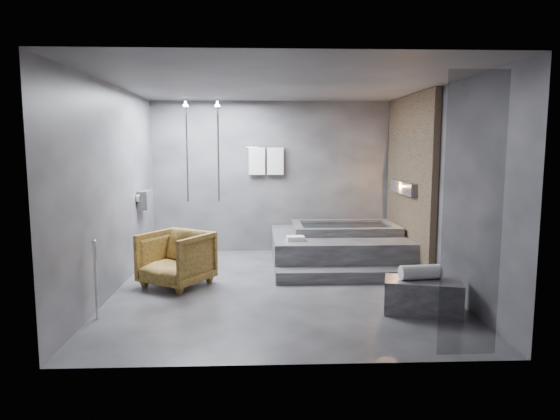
{
  "coord_description": "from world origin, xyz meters",
  "views": [
    {
      "loc": [
        -0.27,
        -6.83,
        1.99
      ],
      "look_at": [
        0.02,
        0.3,
        1.06
      ],
      "focal_mm": 32.0,
      "sensor_mm": 36.0,
      "label": 1
    }
  ],
  "objects": [
    {
      "name": "deck_towel",
      "position": [
        0.29,
        0.87,
        0.54
      ],
      "size": [
        0.28,
        0.21,
        0.07
      ],
      "primitive_type": "cube",
      "rotation": [
        0.0,
        0.0,
        0.06
      ],
      "color": "silver",
      "rests_on": "tub_deck"
    },
    {
      "name": "rolled_towel",
      "position": [
        1.64,
        -1.11,
        0.49
      ],
      "size": [
        0.51,
        0.23,
        0.18
      ],
      "primitive_type": "cylinder",
      "rotation": [
        0.0,
        1.57,
        0.11
      ],
      "color": "silver",
      "rests_on": "concrete_bench"
    },
    {
      "name": "concrete_bench",
      "position": [
        1.67,
        -1.13,
        0.2
      ],
      "size": [
        0.99,
        0.71,
        0.4
      ],
      "primitive_type": "cube",
      "rotation": [
        0.0,
        0.0,
        -0.27
      ],
      "color": "#323234",
      "rests_on": "ground"
    },
    {
      "name": "room",
      "position": [
        0.4,
        0.24,
        1.73
      ],
      "size": [
        5.0,
        5.04,
        2.82
      ],
      "color": "#2C2C2F",
      "rests_on": "ground"
    },
    {
      "name": "driftwood_chair",
      "position": [
        -1.46,
        0.16,
        0.39
      ],
      "size": [
        1.16,
        1.17,
        0.78
      ],
      "primitive_type": "imported",
      "rotation": [
        0.0,
        0.0,
        -0.56
      ],
      "color": "#4C3413",
      "rests_on": "ground"
    },
    {
      "name": "tub_deck",
      "position": [
        1.05,
        1.45,
        0.25
      ],
      "size": [
        2.2,
        2.0,
        0.5
      ],
      "primitive_type": "cube",
      "color": "#313134",
      "rests_on": "ground"
    },
    {
      "name": "tub_step",
      "position": [
        1.05,
        0.27,
        0.09
      ],
      "size": [
        2.2,
        0.36,
        0.18
      ],
      "primitive_type": "cube",
      "color": "#313134",
      "rests_on": "ground"
    }
  ]
}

